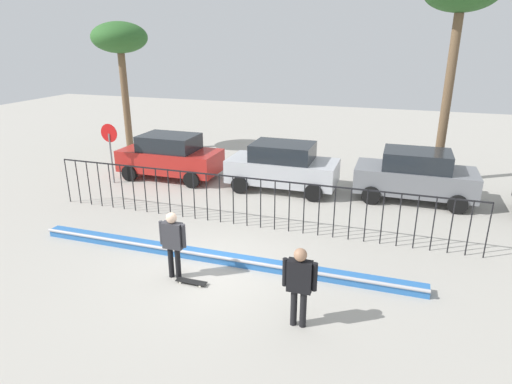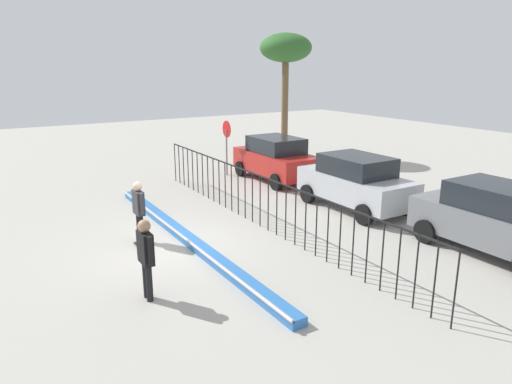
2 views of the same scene
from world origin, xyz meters
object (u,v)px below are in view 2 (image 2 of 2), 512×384
(skateboard, at_px, (141,247))
(parked_car_gray, at_px, (496,219))
(camera_operator, at_px, (146,252))
(parked_car_silver, at_px, (356,182))
(skateboarder, at_px, (139,206))
(parked_car_red, at_px, (276,158))
(palm_tree_short, at_px, (286,51))
(stop_sign, at_px, (227,140))

(skateboard, xyz_separation_m, parked_car_gray, (5.25, 8.05, 0.91))
(skateboard, height_order, parked_car_gray, parked_car_gray)
(camera_operator, height_order, parked_car_silver, parked_car_silver)
(skateboarder, bearing_deg, skateboard, 13.96)
(camera_operator, relative_size, parked_car_red, 0.42)
(parked_car_silver, bearing_deg, palm_tree_short, 158.67)
(skateboarder, relative_size, palm_tree_short, 0.27)
(parked_car_silver, relative_size, parked_car_gray, 1.00)
(parked_car_silver, height_order, palm_tree_short, palm_tree_short)
(skateboard, bearing_deg, stop_sign, 149.77)
(parked_car_red, bearing_deg, parked_car_silver, -0.65)
(parked_car_silver, distance_m, parked_car_gray, 5.00)
(parked_car_gray, height_order, palm_tree_short, palm_tree_short)
(skateboard, relative_size, parked_car_red, 0.19)
(parked_car_red, distance_m, stop_sign, 2.48)
(parked_car_red, relative_size, stop_sign, 1.72)
(camera_operator, height_order, parked_car_gray, parked_car_gray)
(parked_car_silver, bearing_deg, parked_car_red, 179.18)
(skateboard, relative_size, parked_car_silver, 0.19)
(parked_car_red, height_order, palm_tree_short, palm_tree_short)
(skateboarder, height_order, camera_operator, camera_operator)
(skateboard, distance_m, camera_operator, 3.19)
(parked_car_red, bearing_deg, parked_car_gray, 1.53)
(skateboard, xyz_separation_m, parked_car_red, (-4.73, 7.65, 0.91))
(camera_operator, bearing_deg, skateboarder, 22.47)
(parked_car_silver, distance_m, palm_tree_short, 11.04)
(skateboarder, distance_m, parked_car_silver, 7.54)
(parked_car_red, height_order, parked_car_silver, same)
(skateboarder, xyz_separation_m, palm_tree_short, (-8.59, 10.98, 4.54))
(camera_operator, height_order, parked_car_red, parked_car_red)
(skateboarder, distance_m, stop_sign, 8.68)
(skateboard, relative_size, camera_operator, 0.44)
(stop_sign, bearing_deg, palm_tree_short, 116.47)
(skateboarder, bearing_deg, palm_tree_short, 159.00)
(parked_car_gray, xyz_separation_m, stop_sign, (-11.94, -1.79, 0.64))
(skateboarder, bearing_deg, camera_operator, 15.49)
(palm_tree_short, bearing_deg, skateboarder, -51.98)
(parked_car_silver, xyz_separation_m, parked_car_gray, (4.98, 0.39, 0.00))
(camera_operator, distance_m, stop_sign, 11.92)
(camera_operator, relative_size, parked_car_silver, 0.42)
(palm_tree_short, bearing_deg, parked_car_silver, -20.37)
(skateboarder, height_order, parked_car_silver, parked_car_silver)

